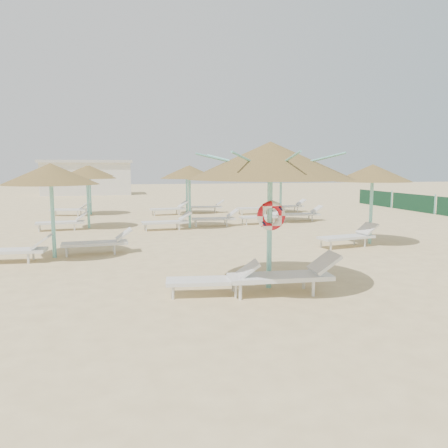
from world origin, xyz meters
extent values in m
plane|color=#E0C488|center=(0.00, 0.00, 0.00)|extent=(120.00, 120.00, 0.00)
cylinder|color=#76CDC3|center=(0.20, 0.04, 1.30)|extent=(0.11, 0.11, 2.59)
cone|color=olive|center=(0.20, 0.04, 2.71)|extent=(3.46, 3.46, 0.78)
cylinder|color=#76CDC3|center=(0.20, 0.04, 2.44)|extent=(0.20, 0.20, 0.12)
cylinder|color=#76CDC3|center=(1.00, 0.04, 2.67)|extent=(1.56, 0.04, 0.39)
cylinder|color=#76CDC3|center=(0.77, 0.60, 2.67)|extent=(1.14, 1.14, 0.39)
cylinder|color=#76CDC3|center=(0.20, 0.84, 2.67)|extent=(0.04, 1.56, 0.39)
cylinder|color=#76CDC3|center=(-0.36, 0.60, 2.67)|extent=(1.14, 1.14, 0.39)
cylinder|color=#76CDC3|center=(-0.59, 0.04, 2.67)|extent=(1.56, 0.04, 0.39)
cylinder|color=#76CDC3|center=(-0.36, -0.52, 2.67)|extent=(1.14, 1.14, 0.39)
cylinder|color=#76CDC3|center=(0.20, -0.76, 2.67)|extent=(0.04, 1.56, 0.39)
cylinder|color=#76CDC3|center=(0.77, -0.52, 2.67)|extent=(1.14, 1.14, 0.39)
torus|color=red|center=(0.20, -0.06, 1.57)|extent=(0.62, 0.15, 0.62)
cylinder|color=silver|center=(-1.90, -0.35, 0.13)|extent=(0.06, 0.06, 0.26)
cylinder|color=silver|center=(-1.84, 0.10, 0.13)|extent=(0.06, 0.06, 0.26)
cylinder|color=silver|center=(-0.67, -0.51, 0.13)|extent=(0.06, 0.06, 0.26)
cylinder|color=silver|center=(-0.61, -0.05, 0.13)|extent=(0.06, 0.06, 0.26)
cube|color=silver|center=(-1.14, -0.22, 0.29)|extent=(1.81, 0.79, 0.07)
cube|color=silver|center=(-0.37, -0.32, 0.52)|extent=(0.51, 0.60, 0.34)
cylinder|color=silver|center=(-0.63, -0.68, 0.15)|extent=(0.07, 0.07, 0.31)
cylinder|color=silver|center=(-0.59, -0.12, 0.15)|extent=(0.07, 0.07, 0.31)
cylinder|color=silver|center=(0.87, -0.77, 0.15)|extent=(0.07, 0.07, 0.31)
cylinder|color=silver|center=(0.90, -0.22, 0.15)|extent=(0.07, 0.07, 0.31)
cube|color=silver|center=(0.28, -0.46, 0.35)|extent=(2.14, 0.82, 0.09)
cube|color=silver|center=(1.21, -0.52, 0.62)|extent=(0.58, 0.70, 0.40)
cylinder|color=#76CDC3|center=(-4.75, 4.42, 1.15)|extent=(0.11, 0.11, 2.30)
cone|color=olive|center=(-4.75, 4.42, 2.39)|extent=(2.66, 2.66, 0.60)
cylinder|color=#76CDC3|center=(-4.75, 4.42, 2.15)|extent=(0.20, 0.20, 0.12)
cylinder|color=silver|center=(-5.32, 3.73, 0.14)|extent=(0.06, 0.06, 0.28)
cylinder|color=silver|center=(-5.28, 4.23, 0.14)|extent=(0.06, 0.06, 0.28)
cube|color=silver|center=(-5.85, 4.02, 0.32)|extent=(1.94, 0.75, 0.08)
cube|color=silver|center=(-5.00, 3.96, 0.56)|extent=(0.52, 0.63, 0.36)
cylinder|color=silver|center=(-4.43, 4.42, 0.14)|extent=(0.06, 0.06, 0.28)
cylinder|color=silver|center=(-4.46, 4.92, 0.14)|extent=(0.06, 0.06, 0.28)
cylinder|color=silver|center=(-3.08, 4.51, 0.14)|extent=(0.06, 0.06, 0.28)
cylinder|color=silver|center=(-3.12, 5.01, 0.14)|extent=(0.06, 0.06, 0.28)
cube|color=silver|center=(-3.65, 4.72, 0.32)|extent=(1.94, 0.75, 0.08)
cube|color=silver|center=(-2.80, 4.78, 0.56)|extent=(0.52, 0.63, 0.36)
cylinder|color=#76CDC3|center=(-4.23, 10.59, 1.15)|extent=(0.11, 0.11, 2.30)
cone|color=olive|center=(-4.23, 10.59, 2.38)|extent=(2.43, 2.43, 0.55)
cylinder|color=#76CDC3|center=(-4.23, 10.59, 2.15)|extent=(0.20, 0.20, 0.12)
cylinder|color=silver|center=(-6.10, 9.86, 0.14)|extent=(0.06, 0.06, 0.28)
cylinder|color=silver|center=(-6.15, 10.36, 0.14)|extent=(0.06, 0.06, 0.28)
cylinder|color=silver|center=(-4.76, 9.99, 0.14)|extent=(0.06, 0.06, 0.28)
cylinder|color=silver|center=(-4.81, 10.49, 0.14)|extent=(0.06, 0.06, 0.28)
cube|color=silver|center=(-5.33, 10.19, 0.32)|extent=(1.95, 0.81, 0.08)
cube|color=silver|center=(-4.48, 10.27, 0.56)|extent=(0.54, 0.65, 0.36)
cylinder|color=#76CDC3|center=(-4.52, 16.29, 1.15)|extent=(0.11, 0.11, 2.30)
cone|color=olive|center=(-4.52, 16.29, 2.39)|extent=(2.61, 2.61, 0.59)
cylinder|color=#76CDC3|center=(-4.52, 16.29, 2.15)|extent=(0.20, 0.20, 0.12)
cylinder|color=silver|center=(-6.45, 15.82, 0.14)|extent=(0.06, 0.06, 0.28)
cylinder|color=silver|center=(-6.35, 16.31, 0.14)|extent=(0.06, 0.06, 0.28)
cylinder|color=silver|center=(-5.13, 15.53, 0.14)|extent=(0.06, 0.06, 0.28)
cylinder|color=silver|center=(-5.03, 16.02, 0.14)|extent=(0.06, 0.06, 0.28)
cube|color=silver|center=(-5.62, 15.89, 0.32)|extent=(1.99, 1.01, 0.08)
cube|color=silver|center=(-4.79, 15.71, 0.56)|extent=(0.60, 0.69, 0.36)
cylinder|color=#76CDC3|center=(-0.02, 9.74, 1.15)|extent=(0.11, 0.11, 2.30)
cone|color=olive|center=(-0.02, 9.74, 2.38)|extent=(2.45, 2.45, 0.55)
cylinder|color=#76CDC3|center=(-0.02, 9.74, 2.15)|extent=(0.20, 0.20, 0.12)
cylinder|color=silver|center=(-1.91, 9.04, 0.14)|extent=(0.06, 0.06, 0.28)
cylinder|color=silver|center=(-1.94, 9.54, 0.14)|extent=(0.06, 0.06, 0.28)
cylinder|color=silver|center=(-0.56, 9.12, 0.14)|extent=(0.06, 0.06, 0.28)
cylinder|color=silver|center=(-0.59, 9.62, 0.14)|extent=(0.06, 0.06, 0.28)
cube|color=silver|center=(-1.12, 9.34, 0.32)|extent=(1.93, 0.73, 0.08)
cube|color=silver|center=(-0.28, 9.39, 0.56)|extent=(0.52, 0.63, 0.36)
cylinder|color=silver|center=(0.26, 9.83, 0.14)|extent=(0.06, 0.06, 0.28)
cylinder|color=silver|center=(0.29, 10.33, 0.14)|extent=(0.06, 0.06, 0.28)
cylinder|color=silver|center=(1.61, 9.75, 0.14)|extent=(0.06, 0.06, 0.28)
cylinder|color=silver|center=(1.64, 10.25, 0.14)|extent=(0.06, 0.06, 0.28)
cube|color=silver|center=(1.08, 10.04, 0.32)|extent=(1.93, 0.73, 0.08)
cube|color=silver|center=(1.92, 9.98, 0.56)|extent=(0.52, 0.63, 0.36)
cylinder|color=#76CDC3|center=(0.69, 15.48, 1.15)|extent=(0.11, 0.11, 2.30)
cone|color=olive|center=(0.69, 15.48, 2.38)|extent=(2.29, 2.29, 0.52)
cylinder|color=#76CDC3|center=(0.69, 15.48, 2.15)|extent=(0.20, 0.20, 0.12)
cylinder|color=silver|center=(-1.16, 14.72, 0.14)|extent=(0.06, 0.06, 0.28)
cylinder|color=silver|center=(-1.24, 15.21, 0.14)|extent=(0.06, 0.06, 0.28)
cylinder|color=silver|center=(0.17, 14.92, 0.14)|extent=(0.06, 0.06, 0.28)
cylinder|color=silver|center=(0.10, 15.41, 0.14)|extent=(0.06, 0.06, 0.28)
cube|color=silver|center=(-0.41, 15.08, 0.32)|extent=(1.97, 0.89, 0.08)
cube|color=silver|center=(0.43, 15.21, 0.56)|extent=(0.57, 0.67, 0.36)
cylinder|color=silver|center=(0.96, 15.65, 0.14)|extent=(0.06, 0.06, 0.28)
cylinder|color=silver|center=(1.04, 16.15, 0.14)|extent=(0.06, 0.06, 0.28)
cylinder|color=silver|center=(2.30, 15.45, 0.14)|extent=(0.06, 0.06, 0.28)
cylinder|color=silver|center=(2.37, 15.95, 0.14)|extent=(0.06, 0.06, 0.28)
cube|color=silver|center=(1.79, 15.78, 0.32)|extent=(1.97, 0.89, 0.08)
cube|color=silver|center=(2.63, 15.66, 0.56)|extent=(0.57, 0.67, 0.36)
cylinder|color=#76CDC3|center=(5.33, 4.46, 1.15)|extent=(0.11, 0.11, 2.30)
cone|color=olive|center=(5.33, 4.46, 2.39)|extent=(2.55, 2.55, 0.57)
cylinder|color=#76CDC3|center=(5.33, 4.46, 2.15)|extent=(0.20, 0.20, 0.12)
cylinder|color=silver|center=(3.49, 3.67, 0.14)|extent=(0.06, 0.06, 0.28)
cylinder|color=silver|center=(3.40, 4.16, 0.14)|extent=(0.06, 0.06, 0.28)
cylinder|color=silver|center=(4.82, 3.92, 0.14)|extent=(0.06, 0.06, 0.28)
cylinder|color=silver|center=(4.73, 4.41, 0.14)|extent=(0.06, 0.06, 0.28)
cube|color=silver|center=(4.23, 4.06, 0.32)|extent=(1.98, 0.95, 0.08)
cube|color=silver|center=(5.07, 4.22, 0.56)|extent=(0.59, 0.68, 0.36)
cylinder|color=#76CDC3|center=(4.43, 10.67, 1.15)|extent=(0.11, 0.11, 2.30)
cone|color=olive|center=(4.43, 10.67, 2.38)|extent=(2.51, 2.51, 0.56)
cylinder|color=#76CDC3|center=(4.43, 10.67, 2.15)|extent=(0.20, 0.20, 0.12)
cylinder|color=silver|center=(2.56, 9.94, 0.14)|extent=(0.06, 0.06, 0.28)
cylinder|color=silver|center=(2.51, 10.44, 0.14)|extent=(0.06, 0.06, 0.28)
cylinder|color=silver|center=(3.90, 10.08, 0.14)|extent=(0.06, 0.06, 0.28)
cylinder|color=silver|center=(3.85, 10.58, 0.14)|extent=(0.06, 0.06, 0.28)
cube|color=silver|center=(3.33, 10.27, 0.32)|extent=(1.95, 0.81, 0.08)
cube|color=silver|center=(4.18, 10.36, 0.56)|extent=(0.54, 0.65, 0.36)
cylinder|color=silver|center=(4.71, 10.81, 0.14)|extent=(0.06, 0.06, 0.28)
cylinder|color=silver|center=(4.76, 11.30, 0.14)|extent=(0.06, 0.06, 0.28)
cylinder|color=silver|center=(6.05, 10.67, 0.14)|extent=(0.06, 0.06, 0.28)
cylinder|color=silver|center=(6.10, 11.16, 0.14)|extent=(0.06, 0.06, 0.28)
cube|color=silver|center=(5.53, 10.97, 0.32)|extent=(1.95, 0.81, 0.08)
cube|color=silver|center=(6.38, 10.88, 0.56)|extent=(0.54, 0.65, 0.36)
cylinder|color=#76CDC3|center=(5.41, 14.83, 1.15)|extent=(0.11, 0.11, 2.30)
cone|color=olive|center=(5.41, 14.83, 2.39)|extent=(2.59, 2.59, 0.58)
cylinder|color=#76CDC3|center=(5.41, 14.83, 2.15)|extent=(0.20, 0.20, 0.12)
cylinder|color=silver|center=(3.52, 14.15, 0.14)|extent=(0.06, 0.06, 0.28)
cylinder|color=silver|center=(3.50, 14.65, 0.14)|extent=(0.06, 0.06, 0.28)
cylinder|color=silver|center=(4.87, 14.20, 0.14)|extent=(0.06, 0.06, 0.28)
cylinder|color=silver|center=(4.85, 14.70, 0.14)|extent=(0.06, 0.06, 0.28)
cube|color=silver|center=(4.31, 14.43, 0.32)|extent=(1.92, 0.70, 0.08)
cube|color=silver|center=(5.16, 14.46, 0.56)|extent=(0.51, 0.62, 0.36)
cylinder|color=silver|center=(5.70, 14.91, 0.14)|extent=(0.06, 0.06, 0.28)
cylinder|color=silver|center=(5.72, 15.41, 0.14)|extent=(0.06, 0.06, 0.28)
cylinder|color=silver|center=(7.05, 14.86, 0.14)|extent=(0.06, 0.06, 0.28)
cylinder|color=silver|center=(7.07, 15.36, 0.14)|extent=(0.06, 0.06, 0.28)
cube|color=silver|center=(6.51, 15.13, 0.32)|extent=(1.92, 0.70, 0.08)
cube|color=silver|center=(7.36, 15.09, 0.56)|extent=(0.51, 0.62, 0.36)
cube|color=silver|center=(-6.00, 35.00, 1.50)|extent=(8.00, 4.00, 3.00)
cube|color=beige|center=(-6.00, 35.00, 3.12)|extent=(8.40, 4.40, 0.25)
cube|color=#174731|center=(14.00, 14.00, 0.50)|extent=(0.08, 3.80, 1.00)
cylinder|color=#76CDC3|center=(14.00, 12.10, 0.55)|extent=(0.08, 0.08, 1.10)
cube|color=#174731|center=(14.00, 18.00, 0.50)|extent=(0.08, 3.80, 1.00)
cylinder|color=#76CDC3|center=(14.00, 16.10, 0.55)|extent=(0.08, 0.08, 1.10)
camera|label=1|loc=(-2.81, -8.64, 2.57)|focal=35.00mm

